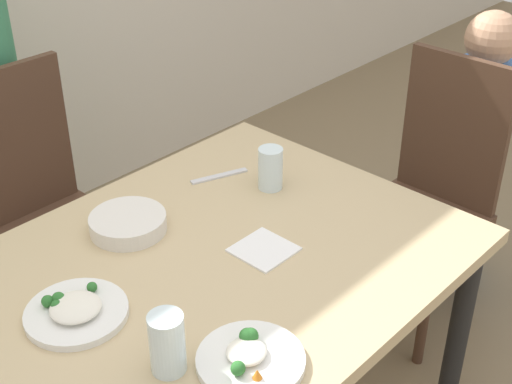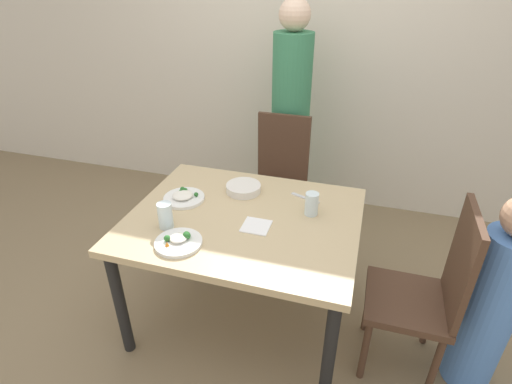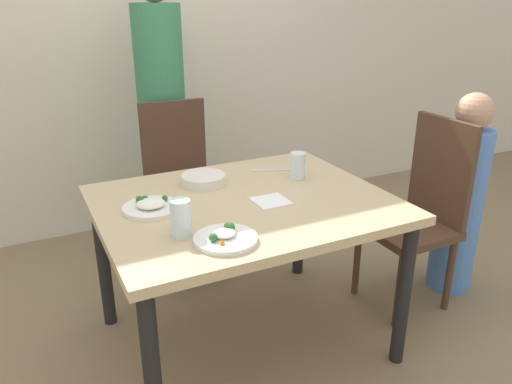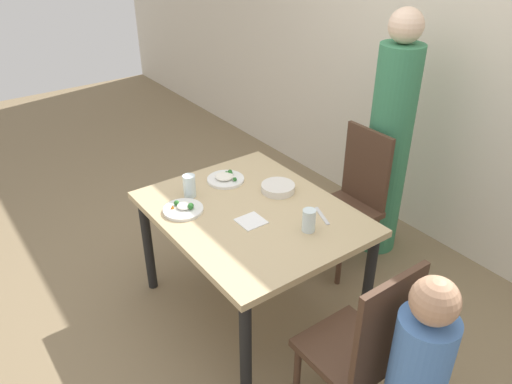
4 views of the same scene
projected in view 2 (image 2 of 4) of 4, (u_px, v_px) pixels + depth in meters
The scene contains 14 objects.
ground_plane at pixel (245, 314), 2.47m from camera, with size 10.00×10.00×0.00m, color #847051.
wall_back at pixel (306, 43), 3.12m from camera, with size 10.00×0.06×2.70m.
dining_table at pixel (244, 229), 2.16m from camera, with size 1.21×0.98×0.72m.
chair_adult_spot at pixel (279, 180), 2.92m from camera, with size 0.40×0.40×0.97m.
chair_child_spot at pixel (427, 292), 1.92m from camera, with size 0.40×0.40×0.97m.
person_adult at pixel (290, 127), 3.02m from camera, with size 0.28×0.28×1.70m.
person_child at pixel (491, 304), 1.85m from camera, with size 0.24×0.24×1.08m.
bowl_curry at pixel (243, 188), 2.34m from camera, with size 0.20×0.20×0.05m.
plate_rice_adult at pixel (179, 241), 1.90m from camera, with size 0.23×0.23×0.05m.
plate_rice_child at pixel (184, 197), 2.26m from camera, with size 0.23×0.23×0.05m.
glass_water_tall at pixel (312, 204), 2.11m from camera, with size 0.07×0.07×0.13m.
glass_water_short at pixel (165, 216), 2.00m from camera, with size 0.07×0.07×0.14m.
napkin_folded at pixel (256, 226), 2.03m from camera, with size 0.14×0.14×0.01m.
fork_steel at pixel (305, 198), 2.28m from camera, with size 0.18×0.08×0.01m.
Camera 2 is at (0.57, -1.68, 1.88)m, focal length 28.00 mm.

